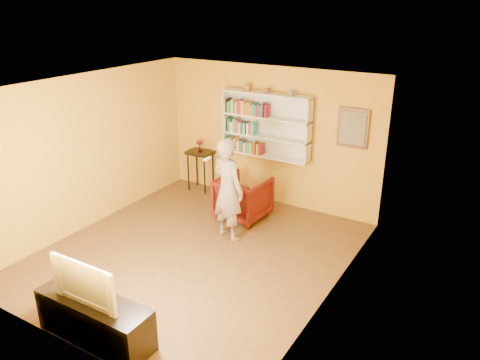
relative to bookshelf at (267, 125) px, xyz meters
name	(u,v)px	position (x,y,z in m)	size (l,w,h in m)	color
room_shell	(193,196)	(0.00, -2.41, -0.58)	(5.30, 5.80, 2.88)	#4E3519
bookshelf	(267,125)	(0.00, 0.00, 0.00)	(1.80, 0.29, 1.23)	silver
books_row_lower	(244,146)	(-0.46, -0.11, -0.47)	(0.83, 0.19, 0.26)	#1A773F
books_row_middle	(240,126)	(-0.54, -0.11, -0.08)	(0.67, 0.19, 0.27)	silver
books_row_upper	(246,108)	(-0.41, -0.10, 0.30)	(0.92, 0.19, 0.27)	gold
ornament_left	(248,88)	(-0.40, -0.06, 0.68)	(0.09, 0.09, 0.12)	#9B552C
ornament_centre	(267,90)	(0.01, -0.06, 0.67)	(0.07, 0.07, 0.09)	maroon
ornament_right	(291,93)	(0.51, -0.06, 0.67)	(0.07, 0.07, 0.10)	slate
framed_painting	(353,128)	(1.65, 0.05, 0.16)	(0.55, 0.05, 0.70)	#532F17
console_table	(200,158)	(-1.49, -0.16, -0.88)	(0.53, 0.40, 0.86)	black
ruby_lustre	(200,144)	(-1.49, -0.16, -0.57)	(0.14, 0.14, 0.23)	maroon
armchair	(243,197)	(-0.03, -0.86, -1.20)	(0.85, 0.87, 0.79)	#430604
person	(228,190)	(0.16, -1.67, -0.70)	(0.65, 0.43, 1.78)	#776757
game_remote	(207,159)	(-0.05, -1.94, -0.12)	(0.04, 0.15, 0.04)	white
tv_cabinet	(95,319)	(0.16, -4.66, -1.32)	(1.54, 0.46, 0.55)	black
television	(90,280)	(0.16, -4.66, -0.77)	(0.96, 0.13, 0.56)	black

